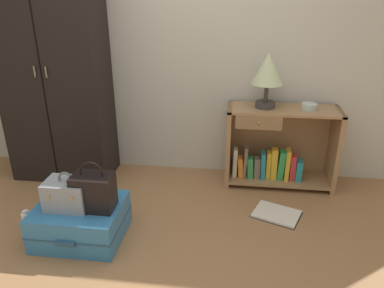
{
  "coord_description": "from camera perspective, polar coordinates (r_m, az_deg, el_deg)",
  "views": [
    {
      "loc": [
        0.55,
        -1.91,
        1.73
      ],
      "look_at": [
        0.2,
        0.8,
        0.55
      ],
      "focal_mm": 34.91,
      "sensor_mm": 36.0,
      "label": 1
    }
  ],
  "objects": [
    {
      "name": "open_book_on_floor",
      "position": [
        3.15,
        12.78,
        -10.39
      ],
      "size": [
        0.44,
        0.39,
        0.02
      ],
      "color": "white",
      "rests_on": "ground_plane"
    },
    {
      "name": "suitcase_large",
      "position": [
        2.89,
        -16.61,
        -11.19
      ],
      "size": [
        0.62,
        0.53,
        0.27
      ],
      "color": "teal",
      "rests_on": "ground_plane"
    },
    {
      "name": "bowl",
      "position": [
        3.36,
        17.46,
        5.52
      ],
      "size": [
        0.13,
        0.13,
        0.05
      ],
      "primitive_type": "cylinder",
      "color": "silver",
      "rests_on": "bookshelf"
    },
    {
      "name": "bottle",
      "position": [
        3.04,
        -23.78,
        -11.16
      ],
      "size": [
        0.07,
        0.07,
        0.22
      ],
      "color": "white",
      "rests_on": "ground_plane"
    },
    {
      "name": "handbag",
      "position": [
        2.69,
        -14.81,
        -7.02
      ],
      "size": [
        0.28,
        0.18,
        0.36
      ],
      "color": "black",
      "rests_on": "suitcase_large"
    },
    {
      "name": "train_case",
      "position": [
        2.77,
        -18.46,
        -7.24
      ],
      "size": [
        0.3,
        0.22,
        0.28
      ],
      "color": "#8E99A3",
      "rests_on": "suitcase_large"
    },
    {
      "name": "bookshelf",
      "position": [
        3.47,
        12.88,
        -0.71
      ],
      "size": [
        0.97,
        0.37,
        0.73
      ],
      "color": "#A37A51",
      "rests_on": "ground_plane"
    },
    {
      "name": "table_lamp",
      "position": [
        3.24,
        11.51,
        10.84
      ],
      "size": [
        0.27,
        0.27,
        0.47
      ],
      "color": "#3D3838",
      "rests_on": "bookshelf"
    },
    {
      "name": "back_wall",
      "position": [
        3.48,
        -1.88,
        16.31
      ],
      "size": [
        6.4,
        0.1,
        2.6
      ],
      "primitive_type": "cube",
      "color": "beige",
      "rests_on": "ground_plane"
    },
    {
      "name": "ground_plane",
      "position": [
        2.63,
        -6.88,
        -17.89
      ],
      "size": [
        9.0,
        9.0,
        0.0
      ],
      "primitive_type": "plane",
      "color": "#9E7047"
    },
    {
      "name": "wardrobe",
      "position": [
        3.58,
        -20.39,
        11.1
      ],
      "size": [
        0.9,
        0.47,
        2.11
      ],
      "color": "black",
      "rests_on": "ground_plane"
    }
  ]
}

